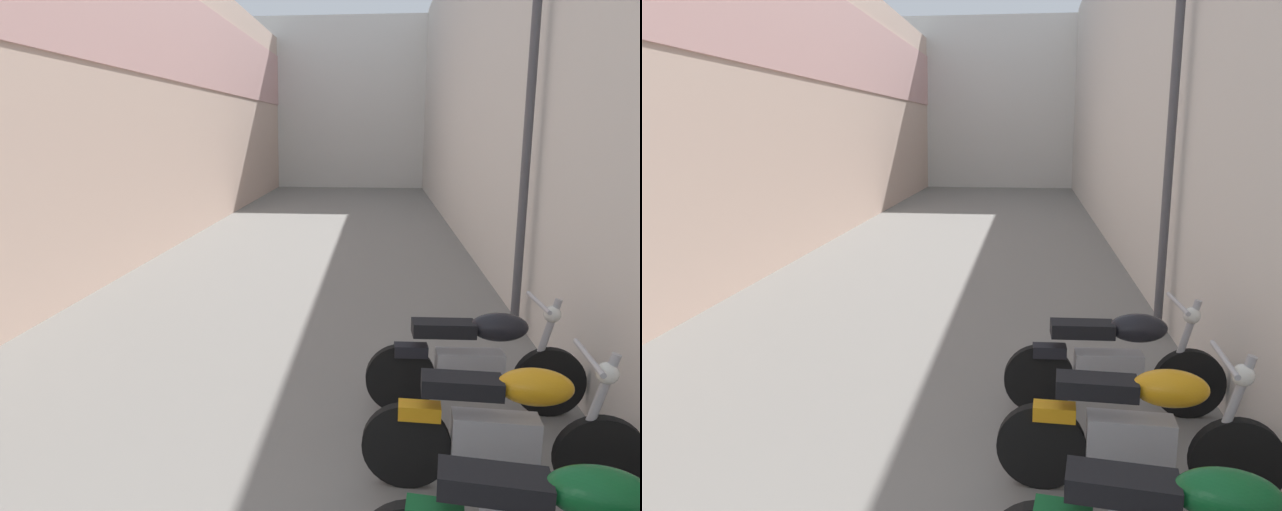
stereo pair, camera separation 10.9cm
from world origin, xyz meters
The scene contains 7 objects.
ground_plane centered at (0.00, 10.61, 0.00)m, with size 41.21×41.21×0.00m, color slate.
building_left centered at (-3.20, 12.56, 3.04)m, with size 0.45×25.21×6.01m.
building_right centered at (3.21, 12.60, 3.48)m, with size 0.45×25.21×6.96m.
building_far_end centered at (0.00, 26.21, 3.42)m, with size 9.01×2.00×6.84m, color silver.
motorcycle_fourth centered at (2.07, 4.13, 0.50)m, with size 1.85×0.58×1.04m.
motorcycle_fifth centered at (2.07, 5.28, 0.50)m, with size 1.85×0.58×1.04m.
street_lamp centered at (2.77, 7.39, 2.99)m, with size 0.79×0.18×5.17m.
Camera 1 is at (1.21, 0.50, 2.40)m, focal length 33.02 mm.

